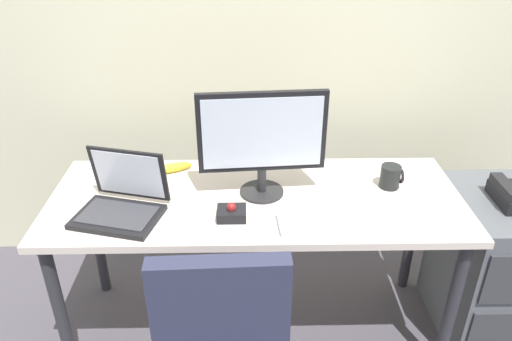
% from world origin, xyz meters
% --- Properties ---
extents(ground_plane, '(8.00, 8.00, 0.00)m').
position_xyz_m(ground_plane, '(0.00, 0.00, 0.00)').
color(ground_plane, '#4B464F').
extents(desk, '(1.67, 0.65, 0.72)m').
position_xyz_m(desk, '(0.00, 0.00, 0.64)').
color(desk, beige).
rests_on(desk, ground).
extents(file_cabinet, '(0.42, 0.53, 0.69)m').
position_xyz_m(file_cabinet, '(1.06, -0.01, 0.35)').
color(file_cabinet, '#565A5F').
rests_on(file_cabinet, ground).
extents(monitor_main, '(0.50, 0.18, 0.44)m').
position_xyz_m(monitor_main, '(0.02, 0.02, 0.97)').
color(monitor_main, '#262628').
rests_on(monitor_main, desk).
extents(keyboard, '(0.42, 0.17, 0.03)m').
position_xyz_m(keyboard, '(0.28, -0.20, 0.73)').
color(keyboard, silver).
rests_on(keyboard, desk).
extents(laptop, '(0.37, 0.33, 0.24)m').
position_xyz_m(laptop, '(-0.51, -0.11, 0.77)').
color(laptop, black).
rests_on(laptop, desk).
extents(trackball_mouse, '(0.11, 0.09, 0.07)m').
position_xyz_m(trackball_mouse, '(-0.09, -0.15, 0.74)').
color(trackball_mouse, black).
rests_on(trackball_mouse, desk).
extents(coffee_mug, '(0.09, 0.08, 0.10)m').
position_xyz_m(coffee_mug, '(0.56, 0.07, 0.77)').
color(coffee_mug, black).
rests_on(coffee_mug, desk).
extents(banana, '(0.19, 0.11, 0.04)m').
position_xyz_m(banana, '(-0.37, 0.21, 0.74)').
color(banana, yellow).
rests_on(banana, desk).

